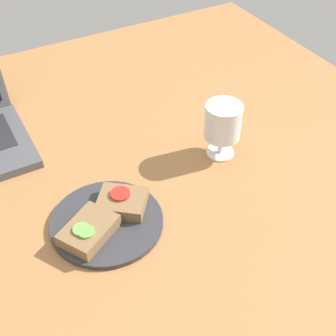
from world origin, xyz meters
TOP-DOWN VIEW (x-y plane):
  - wooden_table at (0.00, 0.00)cm, footprint 140.00×140.00cm
  - plate at (-11.98, -6.49)cm, footprint 21.89×21.89cm
  - sandwich_with_tomato at (-7.75, -4.63)cm, footprint 11.90×11.62cm
  - sandwich_with_cucumber at (-16.26, -8.37)cm, footprint 12.78×11.74cm
  - wine_glass at (19.08, 0.77)cm, footprint 8.08×8.08cm

SIDE VIEW (x-z plane):
  - wooden_table at x=0.00cm, z-range 0.00..3.00cm
  - plate at x=-11.98cm, z-range 3.00..4.07cm
  - sandwich_with_tomato at x=-7.75cm, z-range 3.87..6.91cm
  - sandwich_with_cucumber at x=-16.26cm, z-range 3.92..6.95cm
  - wine_glass at x=19.08cm, z-range 4.76..17.71cm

